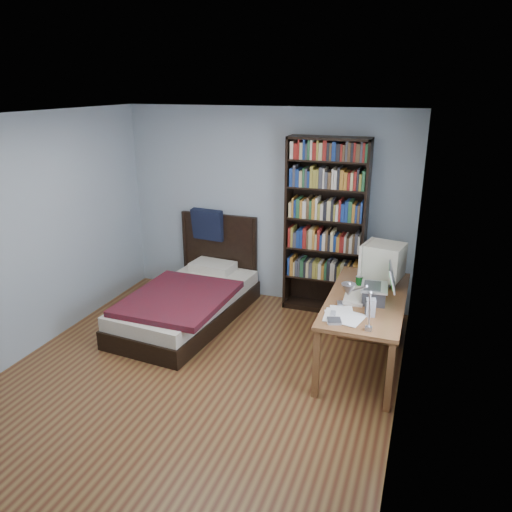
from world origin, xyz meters
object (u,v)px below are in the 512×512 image
laptop (376,292)px  bookshelf (325,227)px  speaker (371,307)px  desk_lamp (352,294)px  bed (190,299)px  keyboard (355,295)px  crt_monitor (382,261)px  soda_can (359,282)px  desk (370,307)px

laptop → bookshelf: size_ratio=0.19×
speaker → laptop: bearing=77.4°
speaker → desk_lamp: bearing=-108.7°
bed → keyboard: bearing=-9.7°
keyboard → bed: bed is taller
crt_monitor → soda_can: crt_monitor is taller
desk → keyboard: (-0.12, -0.48, 0.33)m
desk → keyboard: keyboard is taller
desk_lamp → keyboard: bearing=96.1°
laptop → desk_lamp: size_ratio=0.69×
keyboard → laptop: bearing=-22.5°
desk → bookshelf: (-0.68, 0.67, 0.68)m
bed → soda_can: bearing=-3.1°
laptop → bookshelf: bearing=122.1°
crt_monitor → bookshelf: (-0.77, 0.72, 0.11)m
desk_lamp → soda_can: desk_lamp is taller
bookshelf → desk: bearing=-44.8°
desk_lamp → speaker: bearing=82.2°
bookshelf → speaker: bearing=-63.8°
desk → soda_can: (-0.11, -0.25, 0.38)m
keyboard → soda_can: (0.00, 0.24, 0.05)m
desk_lamp → speaker: size_ratio=3.54×
desk → desk_lamp: (-0.01, -1.52, 0.78)m
laptop → bed: size_ratio=0.19×
desk_lamp → soda_can: size_ratio=4.54×
desk_lamp → soda_can: (-0.11, 1.28, -0.41)m
desk → speaker: bearing=-84.5°
desk → bed: 2.17m
desk → laptop: laptop is taller
soda_can → keyboard: bearing=-90.7°
keyboard → soda_can: bearing=86.1°
laptop → speaker: (-0.01, -0.32, -0.03)m
desk → laptop: 0.70m
crt_monitor → keyboard: bearing=-115.5°
desk → bookshelf: bookshelf is taller
bookshelf → laptop: bearing=-57.9°
desk → laptop: bearing=-80.5°
laptop → bed: (-2.25, 0.42, -0.59)m
keyboard → desk: bearing=73.2°
laptop → bookshelf: bookshelf is taller
desk → bed: (-2.16, -0.13, -0.16)m
desk_lamp → speaker: (0.09, 0.65, -0.39)m
soda_can → bed: bed is taller
keyboard → bed: (-2.04, 0.35, -0.49)m
keyboard → soda_can: size_ratio=3.78×
desk → soda_can: soda_can is taller
desk_lamp → bookshelf: (-0.67, 2.20, -0.11)m
keyboard → bookshelf: bookshelf is taller
bed → desk_lamp: bearing=-32.9°
desk → crt_monitor: size_ratio=3.54×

